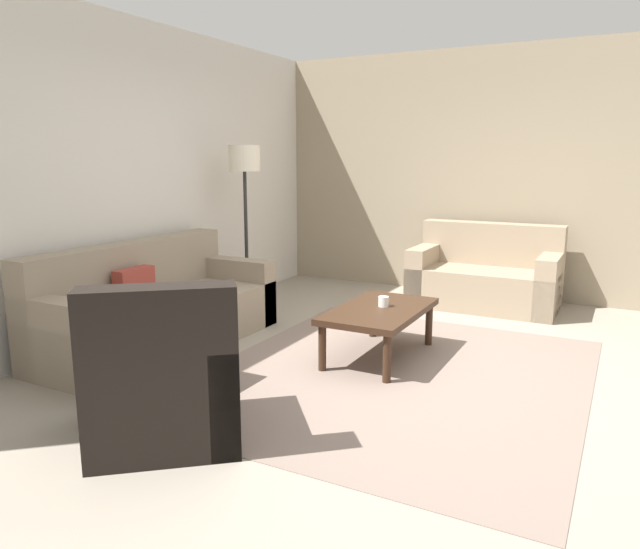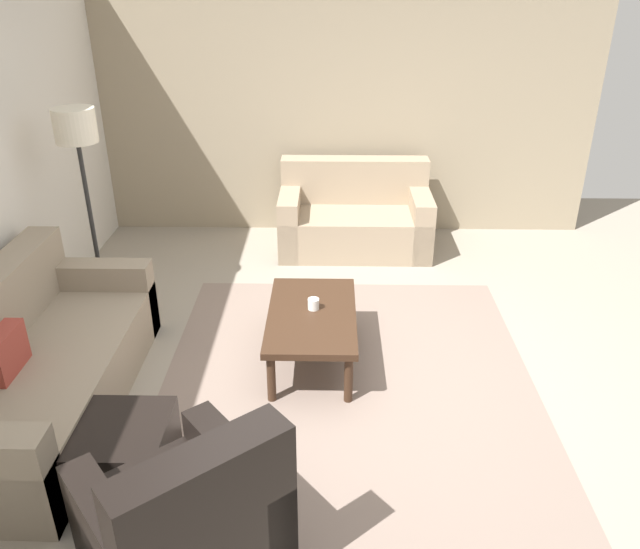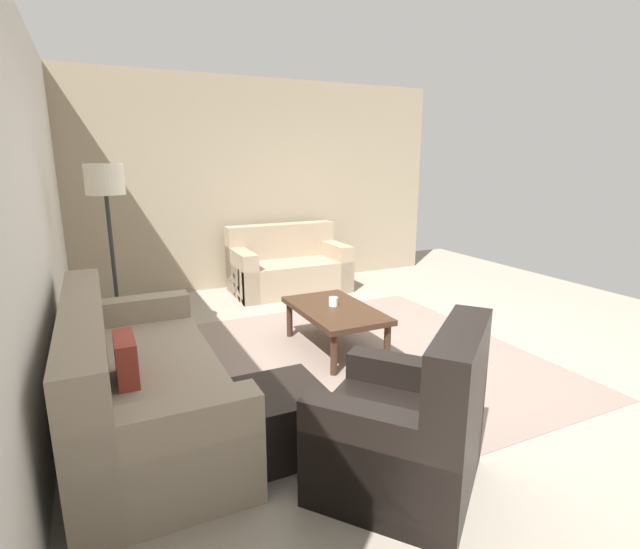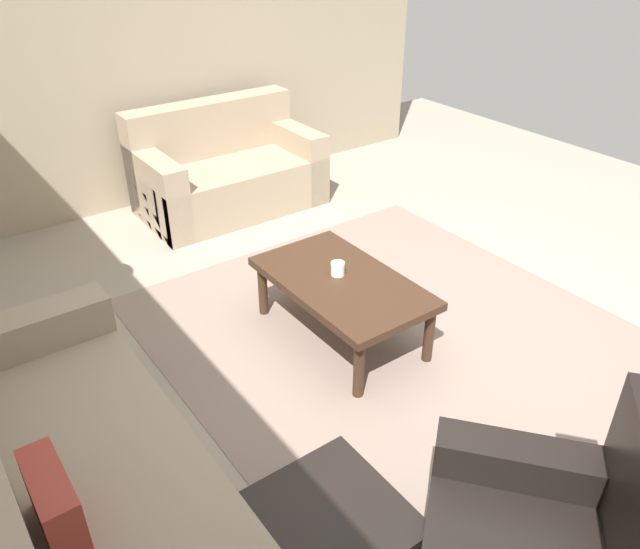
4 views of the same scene
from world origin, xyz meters
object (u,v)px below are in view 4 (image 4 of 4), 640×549
at_px(couch_main, 62,518).
at_px(coffee_table, 342,286).
at_px(couch_loveseat, 225,173).
at_px(cup, 338,269).
at_px(ottoman, 327,549).

height_order(couch_main, coffee_table, couch_main).
bearing_deg(couch_loveseat, couch_main, 141.51).
xyz_separation_m(couch_loveseat, cup, (-2.10, 0.36, 0.15)).
bearing_deg(ottoman, coffee_table, -39.62).
distance_m(couch_loveseat, coffee_table, 2.19).
bearing_deg(coffee_table, ottoman, 140.38).
xyz_separation_m(couch_main, couch_loveseat, (2.77, -2.20, 0.00)).
bearing_deg(coffee_table, couch_loveseat, -9.87).
bearing_deg(cup, couch_main, 110.06).
relative_size(couch_main, couch_loveseat, 1.42).
distance_m(couch_main, coffee_table, 1.93).
height_order(ottoman, coffee_table, coffee_table).
bearing_deg(cup, couch_loveseat, -9.85).
xyz_separation_m(couch_main, coffee_table, (0.61, -1.83, 0.06)).
relative_size(couch_loveseat, ottoman, 2.71).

